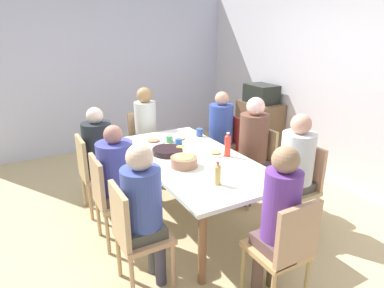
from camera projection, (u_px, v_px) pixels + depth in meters
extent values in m
plane|color=tan|center=(192.00, 218.00, 3.71)|extent=(6.66, 6.66, 0.00)
cube|color=silver|center=(339.00, 86.00, 4.26)|extent=(5.79, 0.12, 2.60)
cube|color=silver|center=(111.00, 72.00, 5.62)|extent=(0.12, 4.42, 2.60)
cube|color=white|center=(192.00, 159.00, 3.48)|extent=(2.02, 1.02, 0.04)
cylinder|color=olive|center=(128.00, 168.00, 4.16)|extent=(0.07, 0.07, 0.68)
cylinder|color=brown|center=(202.00, 248.00, 2.66)|extent=(0.07, 0.07, 0.68)
cylinder|color=olive|center=(186.00, 157.00, 4.53)|extent=(0.07, 0.07, 0.68)
cylinder|color=#935836|center=(279.00, 221.00, 3.03)|extent=(0.07, 0.07, 0.68)
cube|color=tan|center=(118.00, 200.00, 3.19)|extent=(0.40, 0.40, 0.04)
cylinder|color=tan|center=(98.00, 217.00, 3.33)|extent=(0.04, 0.04, 0.43)
cylinder|color=tan|center=(108.00, 234.00, 3.05)|extent=(0.04, 0.04, 0.43)
cylinder|color=tan|center=(131.00, 208.00, 3.49)|extent=(0.04, 0.04, 0.43)
cylinder|color=tan|center=(143.00, 224.00, 3.21)|extent=(0.04, 0.04, 0.43)
cube|color=tan|center=(97.00, 182.00, 3.03)|extent=(0.38, 0.04, 0.45)
cylinder|color=brown|center=(127.00, 213.00, 3.38)|extent=(0.09, 0.09, 0.45)
cylinder|color=brown|center=(132.00, 221.00, 3.25)|extent=(0.09, 0.09, 0.45)
cube|color=brown|center=(118.00, 194.00, 3.17)|extent=(0.30, 0.30, 0.10)
cylinder|color=#3F44A1|center=(116.00, 167.00, 3.08)|extent=(0.34, 0.34, 0.47)
sphere|color=#AF7363|center=(113.00, 135.00, 2.98)|extent=(0.17, 0.17, 0.17)
cube|color=red|center=(220.00, 150.00, 4.49)|extent=(0.40, 0.40, 0.04)
cylinder|color=red|center=(237.00, 168.00, 4.50)|extent=(0.04, 0.04, 0.43)
cylinder|color=#BA2B2D|center=(223.00, 159.00, 4.78)|extent=(0.04, 0.04, 0.43)
cylinder|color=#B52927|center=(216.00, 173.00, 4.35)|extent=(0.04, 0.04, 0.43)
cylinder|color=red|center=(203.00, 164.00, 4.63)|extent=(0.04, 0.04, 0.43)
cube|color=#B22E27|center=(232.00, 132.00, 4.49)|extent=(0.38, 0.04, 0.45)
cylinder|color=brown|center=(217.00, 168.00, 4.45)|extent=(0.09, 0.09, 0.45)
cylinder|color=brown|center=(211.00, 164.00, 4.58)|extent=(0.09, 0.09, 0.45)
cube|color=brown|center=(220.00, 146.00, 4.47)|extent=(0.30, 0.30, 0.10)
cylinder|color=#31489E|center=(221.00, 124.00, 4.37)|extent=(0.31, 0.31, 0.52)
sphere|color=tan|center=(222.00, 99.00, 4.26)|extent=(0.18, 0.18, 0.18)
cube|color=tan|center=(294.00, 191.00, 3.38)|extent=(0.40, 0.40, 0.04)
cylinder|color=tan|center=(316.00, 213.00, 3.39)|extent=(0.04, 0.04, 0.43)
cylinder|color=tan|center=(292.00, 199.00, 3.67)|extent=(0.04, 0.04, 0.43)
cylinder|color=tan|center=(291.00, 222.00, 3.23)|extent=(0.04, 0.04, 0.43)
cylinder|color=tan|center=(268.00, 207.00, 3.51)|extent=(0.04, 0.04, 0.43)
cube|color=tan|center=(309.00, 166.00, 3.38)|extent=(0.38, 0.04, 0.45)
cylinder|color=#383C49|center=(290.00, 215.00, 3.34)|extent=(0.09, 0.09, 0.45)
cylinder|color=#403E4A|center=(279.00, 208.00, 3.47)|extent=(0.09, 0.09, 0.45)
cube|color=#49433E|center=(294.00, 185.00, 3.36)|extent=(0.30, 0.30, 0.10)
cylinder|color=silver|center=(297.00, 158.00, 3.26)|extent=(0.33, 0.33, 0.50)
sphere|color=tan|center=(301.00, 124.00, 3.15)|extent=(0.20, 0.20, 0.20)
cube|color=tan|center=(277.00, 249.00, 2.48)|extent=(0.40, 0.40, 0.04)
cylinder|color=tan|center=(307.00, 280.00, 2.49)|extent=(0.04, 0.04, 0.43)
cylinder|color=tan|center=(243.00, 268.00, 2.62)|extent=(0.04, 0.04, 0.43)
cylinder|color=tan|center=(276.00, 255.00, 2.78)|extent=(0.04, 0.04, 0.43)
cube|color=tan|center=(298.00, 235.00, 2.26)|extent=(0.04, 0.38, 0.45)
cylinder|color=brown|center=(258.00, 269.00, 2.60)|extent=(0.09, 0.09, 0.45)
cylinder|color=brown|center=(273.00, 262.00, 2.67)|extent=(0.09, 0.09, 0.45)
cube|color=brown|center=(277.00, 243.00, 2.46)|extent=(0.30, 0.30, 0.10)
cylinder|color=#663698|center=(281.00, 205.00, 2.36)|extent=(0.27, 0.27, 0.53)
sphere|color=#A37B59|center=(286.00, 160.00, 2.24)|extent=(0.19, 0.19, 0.19)
cube|color=tan|center=(101.00, 174.00, 3.75)|extent=(0.40, 0.40, 0.04)
cylinder|color=tan|center=(84.00, 190.00, 3.89)|extent=(0.04, 0.04, 0.43)
cylinder|color=tan|center=(91.00, 202.00, 3.61)|extent=(0.04, 0.04, 0.43)
cylinder|color=tan|center=(113.00, 183.00, 4.04)|extent=(0.04, 0.04, 0.43)
cylinder|color=tan|center=(121.00, 195.00, 3.76)|extent=(0.04, 0.04, 0.43)
cube|color=tan|center=(82.00, 158.00, 3.59)|extent=(0.38, 0.04, 0.45)
cylinder|color=#453F4A|center=(109.00, 187.00, 3.93)|extent=(0.09, 0.09, 0.45)
cylinder|color=#383E41|center=(113.00, 192.00, 3.80)|extent=(0.09, 0.09, 0.45)
cube|color=#363741|center=(100.00, 170.00, 3.73)|extent=(0.30, 0.30, 0.10)
cylinder|color=#20262D|center=(98.00, 145.00, 3.63)|extent=(0.32, 0.32, 0.49)
sphere|color=beige|center=(95.00, 116.00, 3.52)|extent=(0.18, 0.18, 0.18)
cube|color=tan|center=(147.00, 146.00, 4.65)|extent=(0.40, 0.40, 0.04)
cylinder|color=tan|center=(154.00, 155.00, 4.94)|extent=(0.04, 0.04, 0.43)
cylinder|color=tan|center=(132.00, 159.00, 4.78)|extent=(0.04, 0.04, 0.43)
cylinder|color=tan|center=(163.00, 163.00, 4.66)|extent=(0.04, 0.04, 0.43)
cylinder|color=tan|center=(140.00, 168.00, 4.50)|extent=(0.04, 0.04, 0.43)
cube|color=tan|center=(141.00, 127.00, 4.72)|extent=(0.04, 0.38, 0.45)
cylinder|color=brown|center=(155.00, 162.00, 4.67)|extent=(0.09, 0.09, 0.45)
cylinder|color=brown|center=(145.00, 164.00, 4.60)|extent=(0.09, 0.09, 0.45)
cube|color=brown|center=(147.00, 142.00, 4.63)|extent=(0.30, 0.30, 0.10)
cylinder|color=silver|center=(146.00, 121.00, 4.52)|extent=(0.29, 0.29, 0.52)
sphere|color=#A88052|center=(144.00, 95.00, 4.41)|extent=(0.21, 0.21, 0.21)
cube|color=tan|center=(144.00, 236.00, 2.64)|extent=(0.40, 0.40, 0.04)
cylinder|color=tan|center=(119.00, 255.00, 2.78)|extent=(0.04, 0.04, 0.43)
cylinder|color=tan|center=(132.00, 280.00, 2.50)|extent=(0.04, 0.04, 0.43)
cylinder|color=tan|center=(156.00, 243.00, 2.93)|extent=(0.04, 0.04, 0.43)
cylinder|color=tan|center=(173.00, 265.00, 2.65)|extent=(0.04, 0.04, 0.43)
cube|color=tan|center=(120.00, 216.00, 2.48)|extent=(0.38, 0.04, 0.45)
cylinder|color=#444946|center=(153.00, 250.00, 2.82)|extent=(0.09, 0.09, 0.45)
cylinder|color=#3F3B4C|center=(160.00, 261.00, 2.69)|extent=(0.09, 0.09, 0.45)
cube|color=#46463C|center=(144.00, 230.00, 2.62)|extent=(0.30, 0.30, 0.10)
cylinder|color=#3E4F9E|center=(142.00, 197.00, 2.52)|extent=(0.31, 0.31, 0.47)
sphere|color=beige|center=(139.00, 157.00, 2.42)|extent=(0.21, 0.21, 0.21)
cube|color=tan|center=(252.00, 168.00, 3.93)|extent=(0.40, 0.40, 0.04)
cylinder|color=tan|center=(271.00, 187.00, 3.95)|extent=(0.04, 0.04, 0.43)
cylinder|color=tan|center=(253.00, 177.00, 4.23)|extent=(0.04, 0.04, 0.43)
cylinder|color=tan|center=(248.00, 194.00, 3.79)|extent=(0.04, 0.04, 0.43)
cylinder|color=tan|center=(231.00, 182.00, 4.07)|extent=(0.04, 0.04, 0.43)
cube|color=tan|center=(265.00, 147.00, 3.94)|extent=(0.38, 0.04, 0.45)
cylinder|color=#3E4347|center=(248.00, 189.00, 3.89)|extent=(0.09, 0.09, 0.45)
cylinder|color=#433A45|center=(240.00, 183.00, 4.02)|extent=(0.09, 0.09, 0.45)
cube|color=#473843|center=(252.00, 163.00, 3.91)|extent=(0.30, 0.30, 0.10)
cylinder|color=brown|center=(254.00, 137.00, 3.81)|extent=(0.33, 0.33, 0.54)
sphere|color=beige|center=(256.00, 106.00, 3.69)|extent=(0.21, 0.21, 0.21)
cylinder|color=silver|center=(154.00, 142.00, 3.93)|extent=(0.26, 0.26, 0.01)
ellipsoid|color=#D57754|center=(154.00, 140.00, 3.92)|extent=(0.14, 0.14, 0.02)
cylinder|color=silver|center=(215.00, 154.00, 3.55)|extent=(0.20, 0.20, 0.01)
ellipsoid|color=tan|center=(215.00, 152.00, 3.54)|extent=(0.11, 0.11, 0.02)
cylinder|color=silver|center=(180.00, 140.00, 4.00)|extent=(0.24, 0.24, 0.01)
ellipsoid|color=tan|center=(179.00, 138.00, 4.00)|extent=(0.13, 0.13, 0.02)
cylinder|color=#9E6950|center=(184.00, 162.00, 3.24)|extent=(0.26, 0.26, 0.10)
ellipsoid|color=#8EAB5B|center=(184.00, 157.00, 3.22)|extent=(0.21, 0.21, 0.04)
cylinder|color=black|center=(167.00, 151.00, 3.57)|extent=(0.32, 0.32, 0.06)
cylinder|color=black|center=(178.00, 158.00, 3.35)|extent=(0.18, 0.02, 0.02)
cylinder|color=#DEC54F|center=(180.00, 150.00, 3.59)|extent=(0.07, 0.07, 0.07)
torus|color=gold|center=(182.00, 151.00, 3.55)|extent=(0.05, 0.01, 0.05)
cylinder|color=#38539F|center=(199.00, 132.00, 4.14)|extent=(0.08, 0.08, 0.10)
torus|color=#2F539F|center=(202.00, 134.00, 4.09)|extent=(0.05, 0.01, 0.05)
cylinder|color=#4D9258|center=(169.00, 139.00, 3.93)|extent=(0.08, 0.08, 0.07)
torus|color=#47885E|center=(171.00, 140.00, 3.89)|extent=(0.05, 0.01, 0.05)
cylinder|color=#3155A5|center=(179.00, 142.00, 3.83)|extent=(0.08, 0.08, 0.07)
torus|color=#2B579F|center=(181.00, 143.00, 3.79)|extent=(0.05, 0.01, 0.05)
cylinder|color=tan|center=(218.00, 175.00, 2.85)|extent=(0.06, 0.06, 0.17)
cone|color=tan|center=(218.00, 165.00, 2.82)|extent=(0.05, 0.05, 0.03)
cylinder|color=red|center=(218.00, 163.00, 2.81)|extent=(0.03, 0.03, 0.01)
cylinder|color=red|center=(228.00, 146.00, 3.48)|extent=(0.07, 0.07, 0.22)
cone|color=red|center=(228.00, 135.00, 3.43)|extent=(0.06, 0.06, 0.03)
cylinder|color=white|center=(228.00, 133.00, 3.43)|extent=(0.03, 0.03, 0.01)
cube|color=brown|center=(259.00, 130.00, 5.34)|extent=(0.70, 0.44, 0.90)
cube|color=black|center=(261.00, 94.00, 5.14)|extent=(0.48, 0.36, 0.28)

